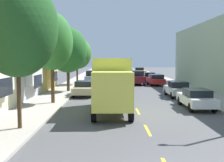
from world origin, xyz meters
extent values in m
plane|color=#4C4C4F|center=(0.00, 30.00, 0.00)|extent=(160.00, 160.00, 0.00)
cube|color=#A39E93|center=(-7.10, 28.00, 0.07)|extent=(3.20, 120.00, 0.14)
cube|color=#A39E93|center=(7.10, 28.00, 0.07)|extent=(3.20, 120.00, 0.14)
cube|color=yellow|center=(0.00, 7.00, 0.00)|extent=(0.14, 2.20, 0.01)
cube|color=yellow|center=(0.00, 12.00, 0.00)|extent=(0.14, 2.20, 0.01)
cube|color=yellow|center=(0.00, 17.00, 0.00)|extent=(0.14, 2.20, 0.01)
cube|color=yellow|center=(0.00, 22.00, 0.00)|extent=(0.14, 2.20, 0.01)
cube|color=yellow|center=(0.00, 27.00, 0.00)|extent=(0.14, 2.20, 0.01)
cube|color=yellow|center=(0.00, 32.00, 0.00)|extent=(0.14, 2.20, 0.01)
cube|color=yellow|center=(0.00, 37.00, 0.00)|extent=(0.14, 2.20, 0.01)
cube|color=yellow|center=(0.00, 42.00, 0.00)|extent=(0.14, 2.20, 0.01)
cube|color=yellow|center=(0.00, 47.00, 0.00)|extent=(0.14, 2.20, 0.01)
cube|color=#1E232D|center=(-8.13, 9.69, 1.91)|extent=(0.04, 2.49, 1.10)
cube|color=#1E232D|center=(-8.13, 9.69, 5.08)|extent=(0.04, 2.49, 1.10)
cube|color=silver|center=(-8.42, 17.18, 4.98)|extent=(0.55, 3.28, 7.19)
cube|color=#1E232D|center=(-8.13, 17.18, 1.66)|extent=(0.04, 2.49, 1.10)
cube|color=#1E232D|center=(-8.13, 17.18, 4.43)|extent=(0.04, 2.49, 1.10)
cube|color=#1E232D|center=(-8.13, 17.18, 7.19)|extent=(0.04, 2.49, 1.10)
cube|color=#F9D572|center=(-8.95, 24.68, 9.26)|extent=(0.60, 7.29, 0.44)
cube|color=#F9D572|center=(-8.42, 24.68, 4.88)|extent=(0.55, 3.28, 7.05)
cube|color=#1E232D|center=(-8.13, 24.68, 1.63)|extent=(0.04, 2.49, 1.10)
cube|color=#1E232D|center=(-8.13, 24.68, 4.34)|extent=(0.04, 2.49, 1.10)
cube|color=#1E232D|center=(-8.13, 24.68, 7.05)|extent=(0.04, 2.49, 1.10)
cylinder|color=#47331E|center=(-6.40, 6.94, 1.72)|extent=(0.20, 0.20, 3.16)
ellipsoid|color=#1E4C1E|center=(-6.40, 6.94, 5.15)|extent=(3.95, 3.95, 4.93)
cylinder|color=#47331E|center=(-6.40, 14.94, 1.69)|extent=(0.28, 0.28, 3.11)
ellipsoid|color=#2D6B2D|center=(-6.40, 14.94, 4.94)|extent=(3.25, 3.25, 4.51)
cylinder|color=#47331E|center=(-6.40, 22.94, 1.42)|extent=(0.32, 0.32, 2.57)
ellipsoid|color=#235B23|center=(-6.40, 22.94, 4.52)|extent=(4.11, 4.11, 4.84)
cylinder|color=#47331E|center=(-6.40, 30.95, 1.44)|extent=(0.23, 0.23, 2.59)
ellipsoid|color=#387028|center=(-6.40, 30.95, 4.33)|extent=(3.95, 3.95, 4.25)
cube|color=#D8D84C|center=(-1.82, 12.57, 2.14)|extent=(2.47, 5.09, 2.96)
cube|color=#D8D84C|center=(-1.76, 8.90, 1.76)|extent=(2.33, 1.93, 2.20)
cube|color=black|center=(-1.75, 8.00, 2.24)|extent=(2.02, 0.11, 0.97)
cube|color=black|center=(-1.85, 15.02, 0.43)|extent=(2.40, 0.19, 0.24)
cylinder|color=black|center=(-2.82, 8.83, 0.48)|extent=(0.29, 0.96, 0.96)
cylinder|color=black|center=(-0.70, 8.86, 0.48)|extent=(0.29, 0.96, 0.96)
cylinder|color=black|center=(-2.89, 13.89, 0.48)|extent=(0.29, 0.96, 0.96)
cylinder|color=black|center=(-0.77, 13.92, 0.48)|extent=(0.29, 0.96, 0.96)
cylinder|color=black|center=(-2.88, 12.79, 0.48)|extent=(0.29, 0.96, 0.96)
cylinder|color=black|center=(-0.76, 12.82, 0.48)|extent=(0.29, 0.96, 0.96)
cube|color=navy|center=(-4.22, 50.69, 0.64)|extent=(1.76, 4.01, 0.62)
cube|color=black|center=(-4.22, 51.17, 1.23)|extent=(1.54, 1.69, 0.55)
cylinder|color=black|center=(-4.97, 49.32, 0.33)|extent=(0.22, 0.66, 0.66)
cylinder|color=black|center=(-3.45, 49.33, 0.33)|extent=(0.22, 0.66, 0.66)
cylinder|color=black|center=(-4.99, 52.04, 0.33)|extent=(0.22, 0.66, 0.66)
cylinder|color=black|center=(-3.47, 52.05, 0.33)|extent=(0.22, 0.66, 0.66)
cube|color=#333338|center=(-4.45, 38.35, 0.64)|extent=(1.92, 4.74, 0.62)
cube|color=black|center=(-4.45, 38.73, 1.23)|extent=(1.66, 2.85, 0.55)
cylinder|color=black|center=(-5.21, 36.73, 0.33)|extent=(0.23, 0.66, 0.66)
cylinder|color=black|center=(-3.61, 36.77, 0.33)|extent=(0.23, 0.66, 0.66)
cylinder|color=black|center=(-5.28, 39.93, 0.33)|extent=(0.23, 0.66, 0.66)
cylinder|color=black|center=(-3.68, 39.96, 0.33)|extent=(0.23, 0.66, 0.66)
cube|color=black|center=(4.34, 37.26, 0.63)|extent=(1.82, 4.51, 0.60)
cube|color=black|center=(4.34, 37.04, 1.18)|extent=(1.60, 2.17, 0.50)
cylinder|color=black|center=(5.14, 38.79, 0.33)|extent=(0.22, 0.66, 0.66)
cylinder|color=black|center=(3.56, 38.80, 0.33)|extent=(0.22, 0.66, 0.66)
cylinder|color=black|center=(5.13, 35.73, 0.33)|extent=(0.22, 0.66, 0.66)
cylinder|color=black|center=(3.55, 35.74, 0.33)|extent=(0.22, 0.66, 0.66)
cube|color=#7A9EC6|center=(-4.35, 32.44, 0.78)|extent=(1.99, 4.82, 0.90)
cube|color=black|center=(-4.35, 32.44, 1.58)|extent=(1.74, 2.80, 0.70)
cylinder|color=black|center=(-5.23, 30.81, 0.33)|extent=(0.23, 0.66, 0.66)
cylinder|color=black|center=(-3.50, 30.80, 0.33)|extent=(0.23, 0.66, 0.66)
cylinder|color=black|center=(-5.20, 34.08, 0.33)|extent=(0.23, 0.66, 0.66)
cylinder|color=black|center=(-3.47, 34.06, 0.33)|extent=(0.23, 0.66, 0.66)
cube|color=#B2B5BA|center=(4.42, 19.17, 0.64)|extent=(1.78, 4.02, 0.62)
cube|color=black|center=(4.42, 18.69, 1.23)|extent=(1.55, 1.69, 0.55)
cylinder|color=black|center=(5.17, 20.54, 0.33)|extent=(0.23, 0.66, 0.66)
cylinder|color=black|center=(3.65, 20.52, 0.33)|extent=(0.23, 0.66, 0.66)
cylinder|color=black|center=(5.19, 17.82, 0.33)|extent=(0.23, 0.66, 0.66)
cylinder|color=black|center=(3.67, 17.80, 0.33)|extent=(0.23, 0.66, 0.66)
cube|color=orange|center=(4.39, 51.30, 0.73)|extent=(2.14, 5.35, 0.80)
cube|color=black|center=(4.36, 52.47, 1.43)|extent=(1.80, 1.64, 0.60)
cylinder|color=black|center=(5.23, 53.13, 0.33)|extent=(0.24, 0.67, 0.66)
cylinder|color=black|center=(3.45, 53.08, 0.33)|extent=(0.24, 0.67, 0.66)
cylinder|color=black|center=(5.33, 49.53, 0.33)|extent=(0.24, 0.67, 0.66)
cylinder|color=black|center=(3.55, 49.48, 0.33)|extent=(0.24, 0.67, 0.66)
cube|color=silver|center=(4.34, 13.13, 0.63)|extent=(1.85, 4.52, 0.60)
cube|color=black|center=(4.34, 12.91, 1.18)|extent=(1.61, 2.18, 0.50)
cylinder|color=black|center=(5.15, 14.65, 0.33)|extent=(0.23, 0.66, 0.66)
cylinder|color=black|center=(3.57, 14.67, 0.33)|extent=(0.23, 0.66, 0.66)
cylinder|color=black|center=(5.11, 11.59, 0.33)|extent=(0.23, 0.66, 0.66)
cylinder|color=black|center=(3.53, 11.61, 0.33)|extent=(0.23, 0.66, 0.66)
cube|color=#AD1E1E|center=(4.31, 30.83, 0.64)|extent=(1.94, 4.74, 0.62)
cube|color=black|center=(4.32, 30.46, 1.23)|extent=(1.67, 2.86, 0.55)
cylinder|color=black|center=(5.07, 32.45, 0.33)|extent=(0.24, 0.67, 0.66)
cylinder|color=black|center=(3.47, 32.41, 0.33)|extent=(0.24, 0.67, 0.66)
cylinder|color=black|center=(5.15, 29.26, 0.33)|extent=(0.24, 0.67, 0.66)
cylinder|color=black|center=(3.56, 29.22, 0.33)|extent=(0.24, 0.67, 0.66)
cube|color=tan|center=(-4.44, 19.96, 0.63)|extent=(1.87, 4.53, 0.60)
cube|color=black|center=(-4.44, 20.18, 1.18)|extent=(1.62, 2.18, 0.50)
cylinder|color=black|center=(-5.26, 18.44, 0.33)|extent=(0.23, 0.66, 0.66)
cylinder|color=black|center=(-3.68, 18.42, 0.33)|extent=(0.23, 0.66, 0.66)
cylinder|color=black|center=(-5.21, 21.50, 0.33)|extent=(0.23, 0.66, 0.66)
cylinder|color=black|center=(-3.63, 21.48, 0.33)|extent=(0.23, 0.66, 0.66)
cube|color=maroon|center=(1.80, 31.75, 0.78)|extent=(1.95, 4.80, 0.90)
cube|color=black|center=(1.80, 31.75, 1.58)|extent=(1.72, 2.78, 0.70)
cylinder|color=black|center=(2.67, 33.39, 0.33)|extent=(0.22, 0.66, 0.66)
cylinder|color=black|center=(0.94, 33.39, 0.33)|extent=(0.22, 0.66, 0.66)
cylinder|color=black|center=(2.67, 30.12, 0.33)|extent=(0.22, 0.66, 0.66)
cylinder|color=black|center=(0.94, 30.12, 0.33)|extent=(0.22, 0.66, 0.66)
camera|label=1|loc=(-1.88, -6.59, 3.59)|focal=44.14mm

